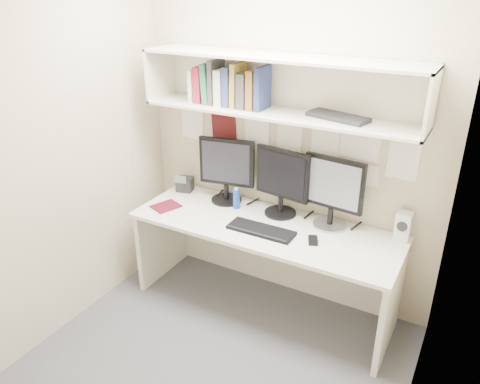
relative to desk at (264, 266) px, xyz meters
The scene contains 19 objects.
floor 0.75m from the desk, 90.00° to the right, with size 2.40×2.00×0.01m, color #4A494F.
wall_back 1.00m from the desk, 90.00° to the left, with size 2.40×0.02×2.60m, color #BBAD8F.
wall_front 1.90m from the desk, 90.00° to the right, with size 2.40×0.02×2.60m, color #BBAD8F.
wall_left 1.65m from the desk, 151.57° to the right, with size 0.02×2.00×2.60m, color #BBAD8F.
wall_right 1.65m from the desk, 28.43° to the right, with size 0.02×2.00×2.60m, color #BBAD8F.
desk is the anchor object (origin of this frame).
overhead_hutch 1.37m from the desk, 90.00° to the left, with size 2.00×0.38×0.40m.
pinned_papers 0.95m from the desk, 90.00° to the left, with size 1.92×0.01×0.48m, color white, non-canonical shape.
monitor_left 0.82m from the desk, 154.15° to the left, with size 0.45×0.25×0.53m.
monitor_center 0.68m from the desk, 82.26° to the left, with size 0.45×0.24×0.52m.
monitor_right 0.80m from the desk, 27.20° to the left, with size 0.45×0.25×0.53m.
keyboard 0.39m from the desk, 76.72° to the right, with size 0.49×0.17×0.02m, color black.
mouse 0.56m from the desk, 10.32° to the right, with size 0.06×0.10×0.03m, color black.
speaker 1.07m from the desk, 16.18° to the left, with size 0.11×0.11×0.21m.
blue_bottle 0.56m from the desk, 156.94° to the left, with size 0.05×0.05×0.17m.
maroon_notebook 0.90m from the desk, behind, with size 0.17×0.21×0.01m, color #500D1A.
desk_phone 0.99m from the desk, 166.32° to the left, with size 0.15×0.15×0.16m.
book_stack 1.38m from the desk, 156.86° to the left, with size 0.59×0.19×0.32m.
hutch_tray 1.28m from the desk, 23.57° to the left, with size 0.41×0.16×0.03m, color black.
Camera 1 is at (1.32, -2.10, 2.38)m, focal length 35.00 mm.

